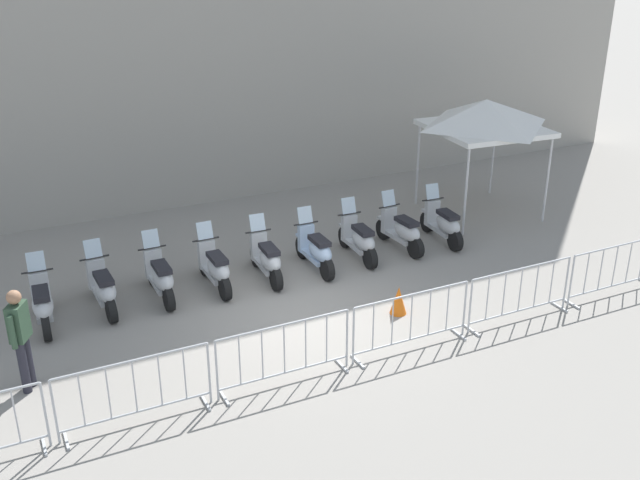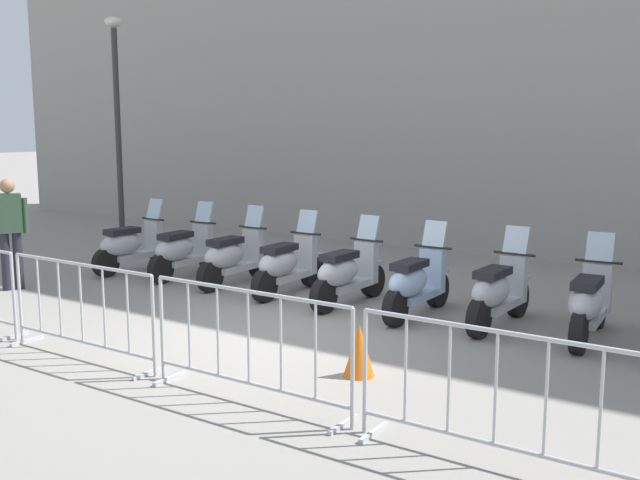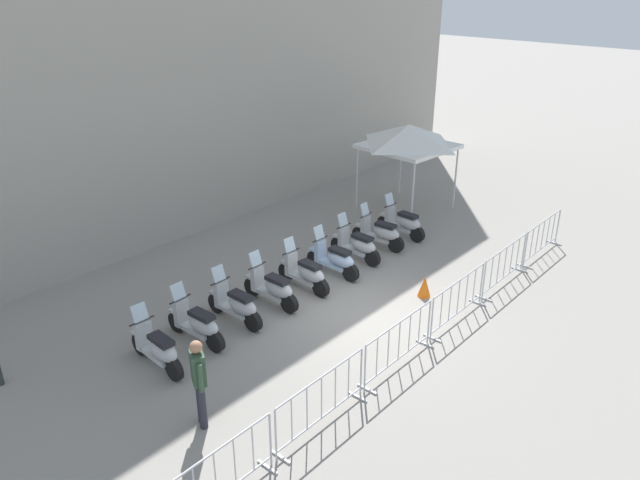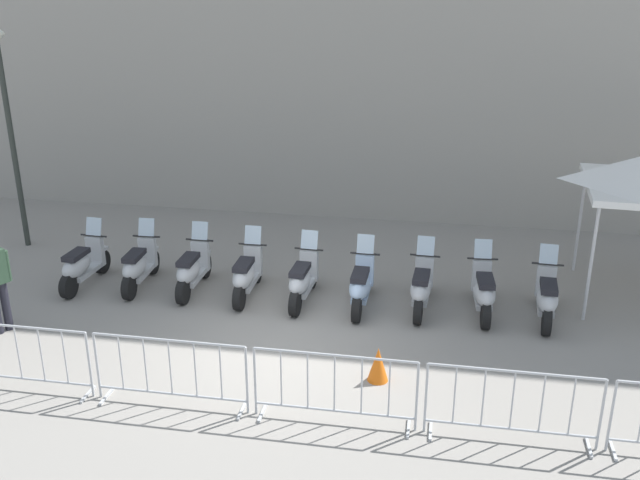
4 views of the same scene
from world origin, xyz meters
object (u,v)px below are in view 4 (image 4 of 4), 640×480
object	(u,v)px
barrier_segment_1	(19,358)
street_lamp	(8,117)
motorcycle_1	(139,266)
barrier_segment_3	(334,389)
motorcycle_0	(82,265)
motorcycle_7	(484,292)
motorcycle_4	(302,280)
barrier_segment_2	(171,373)
traffic_cone	(378,364)
motorcycle_6	(421,288)
motorcycle_8	(547,297)
motorcycle_2	(192,270)
barrier_segment_4	(512,406)
motorcycle_5	(361,286)
motorcycle_3	(246,275)

from	to	relation	value
barrier_segment_1	street_lamp	world-z (taller)	street_lamp
motorcycle_1	barrier_segment_3	size ratio (longest dim) A/B	0.76
motorcycle_0	motorcycle_7	size ratio (longest dim) A/B	1.00
motorcycle_4	barrier_segment_2	bearing A→B (deg)	-103.84
barrier_segment_1	traffic_cone	xyz separation A→B (m)	(5.09, 1.54, -0.25)
motorcycle_6	barrier_segment_2	distance (m)	4.99
motorcycle_0	motorcycle_8	world-z (taller)	same
motorcycle_7	barrier_segment_1	world-z (taller)	motorcycle_7
motorcycle_2	motorcycle_8	world-z (taller)	same
barrier_segment_2	street_lamp	size ratio (longest dim) A/B	0.48
motorcycle_4	barrier_segment_3	distance (m)	3.81
barrier_segment_1	barrier_segment_4	size ratio (longest dim) A/B	1.00
motorcycle_2	barrier_segment_3	bearing A→B (deg)	-43.78
motorcycle_7	barrier_segment_1	bearing A→B (deg)	-147.33
motorcycle_0	motorcycle_1	size ratio (longest dim) A/B	1.00
motorcycle_8	barrier_segment_2	bearing A→B (deg)	-142.52
motorcycle_2	barrier_segment_3	size ratio (longest dim) A/B	0.76
motorcycle_4	barrier_segment_4	world-z (taller)	motorcycle_4
motorcycle_5	barrier_segment_3	size ratio (longest dim) A/B	0.76
motorcycle_4	motorcycle_6	bearing A→B (deg)	5.81
motorcycle_2	traffic_cone	size ratio (longest dim) A/B	3.14
motorcycle_1	motorcycle_2	size ratio (longest dim) A/B	1.00
motorcycle_2	traffic_cone	xyz separation A→B (m)	(4.02, -2.27, -0.18)
motorcycle_1	motorcycle_2	world-z (taller)	same
barrier_segment_2	traffic_cone	size ratio (longest dim) A/B	4.11
motorcycle_0	motorcycle_5	xyz separation A→B (m)	(5.47, 0.39, 0.00)
motorcycle_7	motorcycle_8	world-z (taller)	same
motorcycle_1	street_lamp	distance (m)	4.59
motorcycle_3	barrier_segment_3	world-z (taller)	motorcycle_3
motorcycle_7	barrier_segment_3	distance (m)	4.28
traffic_cone	motorcycle_1	bearing A→B (deg)	156.75
motorcycle_0	motorcycle_2	distance (m)	2.20
barrier_segment_1	motorcycle_1	bearing A→B (deg)	90.44
barrier_segment_2	barrier_segment_3	size ratio (longest dim) A/B	1.00
motorcycle_1	barrier_segment_1	size ratio (longest dim) A/B	0.76
motorcycle_8	barrier_segment_3	xyz separation A→B (m)	(-2.94, -3.88, 0.07)
motorcycle_3	street_lamp	size ratio (longest dim) A/B	0.37
motorcycle_8	traffic_cone	size ratio (longest dim) A/B	3.13
motorcycle_7	barrier_segment_4	size ratio (longest dim) A/B	0.76
barrier_segment_1	traffic_cone	distance (m)	5.32
motorcycle_2	street_lamp	size ratio (longest dim) A/B	0.37
barrier_segment_3	street_lamp	xyz separation A→B (m)	(-8.29, 4.87, 2.40)
motorcycle_2	motorcycle_7	xyz separation A→B (m)	(5.47, 0.38, 0.00)
motorcycle_3	motorcycle_4	world-z (taller)	same
motorcycle_8	barrier_segment_4	xyz separation A→B (m)	(-0.59, -3.71, 0.07)
motorcycle_7	barrier_segment_3	bearing A→B (deg)	-115.62
motorcycle_2	barrier_segment_2	xyz separation A→B (m)	(1.28, -3.64, 0.07)
motorcycle_1	street_lamp	xyz separation A→B (m)	(-3.57, 1.47, 2.48)
motorcycle_5	barrier_segment_4	world-z (taller)	motorcycle_5
motorcycle_5	barrier_segment_2	distance (m)	4.24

